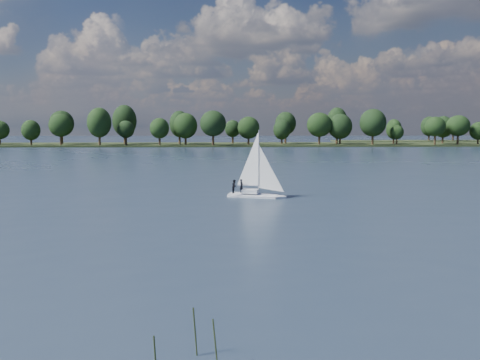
% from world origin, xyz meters
% --- Properties ---
extents(ground, '(700.00, 700.00, 0.00)m').
position_xyz_m(ground, '(0.00, 100.00, 0.00)').
color(ground, '#233342').
rests_on(ground, ground).
extents(far_shore, '(660.00, 40.00, 1.50)m').
position_xyz_m(far_shore, '(0.00, 212.00, 0.00)').
color(far_shore, black).
rests_on(far_shore, ground).
extents(sailboat, '(6.63, 3.63, 8.40)m').
position_xyz_m(sailboat, '(-7.92, 38.12, 2.35)').
color(sailboat, silver).
rests_on(sailboat, ground).
extents(treeline, '(563.17, 74.43, 18.76)m').
position_xyz_m(treeline, '(-16.33, 208.86, 8.13)').
color(treeline, black).
rests_on(treeline, ground).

